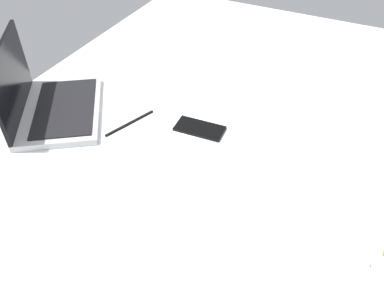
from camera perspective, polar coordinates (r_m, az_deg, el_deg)
name	(u,v)px	position (r cm, az deg, el deg)	size (l,w,h in cm)	color
bed_mattress	(229,153)	(118.94, 5.40, -1.34)	(180.00, 140.00, 18.00)	white
laptop	(48,102)	(123.51, -20.21, 5.73)	(40.22, 37.57, 23.00)	#B7BABC
cell_phone	(200,128)	(112.47, 1.13, 2.26)	(6.80, 14.00, 0.80)	black
charger_cable	(130,123)	(115.97, -9.00, 3.00)	(17.00, 0.60, 0.60)	black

